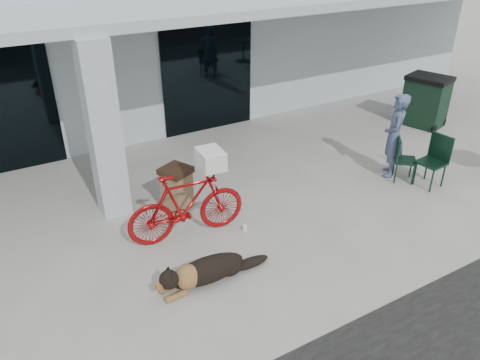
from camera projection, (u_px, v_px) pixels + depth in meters
ground at (249, 251)px, 7.53m from camera, size 80.00×80.00×0.00m
building at (92, 23)px, 12.92m from camera, size 22.00×7.00×4.50m
storefront_glass_right at (208, 77)px, 11.47m from camera, size 2.40×0.06×2.70m
column at (104, 132)px, 7.88m from camera, size 0.50×0.50×3.12m
overhang at (152, 11)px, 8.74m from camera, size 22.00×2.80×0.18m
bicycle at (187, 205)px, 7.63m from camera, size 2.04×0.74×1.20m
laundry_basket at (211, 159)px, 7.43m from camera, size 0.42×0.53×0.30m
dog at (208, 269)px, 6.80m from camera, size 1.35×0.51×0.44m
cup_near_dog at (245, 228)px, 8.02m from camera, size 0.09×0.09×0.10m
cafe_chair_far_a at (405, 160)px, 9.42m from camera, size 0.62×0.62×0.93m
cafe_chair_far_b at (432, 162)px, 9.19m from camera, size 0.56×0.52×1.05m
person at (394, 136)px, 9.45m from camera, size 0.75×0.75×1.75m
trash_receptacle at (177, 188)px, 8.50m from camera, size 0.64×0.64×0.83m
wheeled_bin at (426, 101)px, 12.02m from camera, size 1.06×1.20×1.30m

